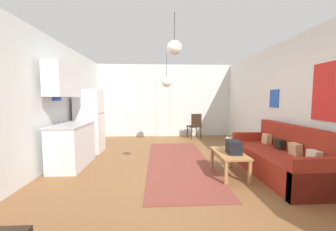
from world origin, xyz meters
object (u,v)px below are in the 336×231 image
at_px(couch, 280,159).
at_px(pendant_lamp_near, 174,48).
at_px(bamboo_vase, 228,143).
at_px(refrigerator, 90,121).
at_px(accent_chair, 195,125).
at_px(handbag, 234,147).
at_px(pendant_lamp_far, 167,82).
at_px(coffee_table, 229,156).

relative_size(couch, pendant_lamp_near, 3.40).
relative_size(bamboo_vase, refrigerator, 0.28).
xyz_separation_m(accent_chair, pendant_lamp_near, (-1.06, -3.84, 1.65)).
xyz_separation_m(handbag, pendant_lamp_near, (-1.10, -0.43, 1.59)).
distance_m(accent_chair, pendant_lamp_near, 4.31).
height_order(pendant_lamp_near, pendant_lamp_far, same).
bearing_deg(coffee_table, pendant_lamp_far, 117.03).
height_order(bamboo_vase, pendant_lamp_far, pendant_lamp_far).
height_order(coffee_table, pendant_lamp_near, pendant_lamp_near).
relative_size(coffee_table, refrigerator, 0.54).
bearing_deg(couch, pendant_lamp_far, 134.09).
relative_size(refrigerator, accent_chair, 1.86).
height_order(coffee_table, handbag, handbag).
bearing_deg(couch, refrigerator, 156.34).
relative_size(pendant_lamp_near, pendant_lamp_far, 0.66).
relative_size(coffee_table, bamboo_vase, 1.95).
bearing_deg(pendant_lamp_far, bamboo_vase, -59.18).
height_order(coffee_table, refrigerator, refrigerator).
bearing_deg(accent_chair, pendant_lamp_far, 34.71).
xyz_separation_m(coffee_table, pendant_lamp_far, (-1.04, 2.05, 1.49)).
bearing_deg(coffee_table, couch, -0.79).
xyz_separation_m(coffee_table, accent_chair, (0.01, 3.32, 0.12)).
bearing_deg(bamboo_vase, couch, -13.81).
bearing_deg(couch, handbag, -175.10).
bearing_deg(pendant_lamp_far, handbag, -63.03).
height_order(bamboo_vase, accent_chair, bamboo_vase).
height_order(couch, pendant_lamp_far, pendant_lamp_far).
bearing_deg(pendant_lamp_far, coffee_table, -62.97).
relative_size(couch, accent_chair, 2.37).
bearing_deg(pendant_lamp_near, refrigerator, 131.59).
distance_m(coffee_table, handbag, 0.21).
distance_m(bamboo_vase, pendant_lamp_far, 2.51).
bearing_deg(refrigerator, pendant_lamp_far, 8.56).
height_order(coffee_table, pendant_lamp_far, pendant_lamp_far).
height_order(bamboo_vase, handbag, bamboo_vase).
height_order(refrigerator, pendant_lamp_far, pendant_lamp_far).
height_order(couch, pendant_lamp_near, pendant_lamp_near).
distance_m(couch, pendant_lamp_near, 2.77).
xyz_separation_m(bamboo_vase, accent_chair, (-0.05, 3.12, -0.06)).
height_order(handbag, pendant_lamp_far, pendant_lamp_far).
bearing_deg(pendant_lamp_near, pendant_lamp_far, 89.86).
bearing_deg(refrigerator, accent_chair, 27.23).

